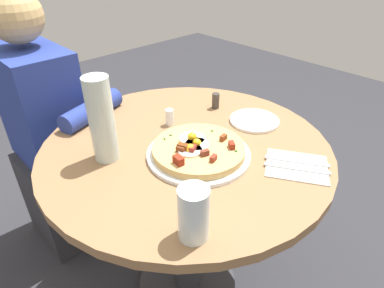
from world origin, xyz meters
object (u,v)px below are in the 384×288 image
water_glass (193,214)px  pepper_shaker (216,101)px  breakfast_pizza (198,149)px  water_bottle (102,120)px  salt_shaker (170,117)px  bread_plate (254,121)px  fork (297,169)px  person_seated (52,147)px  knife (297,161)px  dining_table (186,185)px  pizza_plate (199,154)px

water_glass → pepper_shaker: bearing=128.6°
breakfast_pizza → water_bottle: water_bottle is taller
salt_shaker → bread_plate: bearing=50.1°
bread_plate → fork: bread_plate is taller
person_seated → knife: bearing=22.1°
knife → pepper_shaker: size_ratio=3.08×
person_seated → knife: 1.02m
fork → bread_plate: bearing=119.4°
breakfast_pizza → water_bottle: (-0.18, -0.20, 0.10)m
person_seated → pepper_shaker: 0.73m
fork → water_bottle: (-0.42, -0.35, 0.12)m
dining_table → salt_shaker: 0.24m
salt_shaker → pepper_shaker: 0.21m
water_glass → water_bottle: size_ratio=0.52×
pepper_shaker → water_glass: bearing=-51.4°
dining_table → person_seated: (-0.62, -0.21, -0.04)m
breakfast_pizza → pepper_shaker: size_ratio=4.71×
dining_table → salt_shaker: bearing=161.3°
bread_plate → knife: 0.26m
knife → pizza_plate: bearing=-173.0°
person_seated → fork: 1.02m
bread_plate → water_bottle: bearing=-108.6°
bread_plate → salt_shaker: (-0.19, -0.23, 0.02)m
person_seated → pizza_plate: bearing=15.7°
person_seated → breakfast_pizza: bearing=15.5°
bread_plate → water_glass: water_glass is taller
dining_table → person_seated: 0.66m
bread_plate → water_glass: 0.56m
breakfast_pizza → water_bottle: size_ratio=1.10×
dining_table → water_glass: (0.29, -0.24, 0.23)m
dining_table → pizza_plate: bearing=-12.9°
breakfast_pizza → water_glass: water_glass is taller
breakfast_pizza → fork: (0.24, 0.15, -0.02)m
water_glass → water_bottle: 0.40m
water_bottle → pepper_shaker: size_ratio=4.30×
fork → salt_shaker: bearing=159.3°
person_seated → pepper_shaker: person_seated is taller
person_seated → water_bottle: person_seated is taller
dining_table → pepper_shaker: 0.34m
person_seated → water_glass: bearing=-1.9°
breakfast_pizza → pepper_shaker: (-0.18, 0.27, 0.00)m
pizza_plate → bread_plate: 0.29m
breakfast_pizza → water_glass: size_ratio=2.12×
dining_table → person_seated: person_seated is taller
fork → breakfast_pizza: bearing=179.9°
person_seated → water_glass: (0.91, -0.03, 0.27)m
water_bottle → knife: bearing=43.4°
dining_table → breakfast_pizza: 0.21m
salt_shaker → pizza_plate: bearing=-16.6°
pepper_shaker → salt_shaker: bearing=-95.5°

